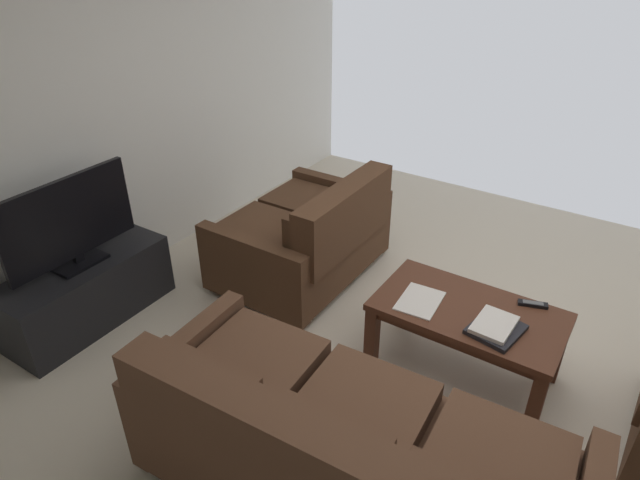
{
  "coord_description": "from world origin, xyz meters",
  "views": [
    {
      "loc": [
        -0.58,
        2.38,
        2.31
      ],
      "look_at": [
        0.72,
        0.41,
        0.93
      ],
      "focal_mm": 30.35,
      "sensor_mm": 36.0,
      "label": 1
    }
  ],
  "objects_px": {
    "tv_remote": "(533,304)",
    "flat_tv": "(69,222)",
    "tv_stand": "(87,292)",
    "sofa_main": "(344,456)",
    "loveseat_near": "(308,236)",
    "loose_magazine": "(420,301)",
    "coffee_table": "(468,320)",
    "book_stack": "(495,327)"
  },
  "relations": [
    {
      "from": "loveseat_near",
      "to": "tv_remote",
      "type": "distance_m",
      "value": 1.63
    },
    {
      "from": "tv_stand",
      "to": "flat_tv",
      "type": "height_order",
      "value": "flat_tv"
    },
    {
      "from": "book_stack",
      "to": "tv_remote",
      "type": "distance_m",
      "value": 0.35
    },
    {
      "from": "loveseat_near",
      "to": "book_stack",
      "type": "xyz_separation_m",
      "value": [
        -1.52,
        0.46,
        0.15
      ]
    },
    {
      "from": "loose_magazine",
      "to": "book_stack",
      "type": "bearing_deg",
      "value": -6.92
    },
    {
      "from": "coffee_table",
      "to": "tv_remote",
      "type": "bearing_deg",
      "value": -141.54
    },
    {
      "from": "book_stack",
      "to": "tv_remote",
      "type": "relative_size",
      "value": 1.87
    },
    {
      "from": "coffee_table",
      "to": "book_stack",
      "type": "xyz_separation_m",
      "value": [
        -0.18,
        0.11,
        0.1
      ]
    },
    {
      "from": "loveseat_near",
      "to": "loose_magazine",
      "type": "distance_m",
      "value": 1.17
    },
    {
      "from": "sofa_main",
      "to": "tv_remote",
      "type": "distance_m",
      "value": 1.42
    },
    {
      "from": "tv_stand",
      "to": "flat_tv",
      "type": "relative_size",
      "value": 1.24
    },
    {
      "from": "sofa_main",
      "to": "book_stack",
      "type": "xyz_separation_m",
      "value": [
        -0.3,
        -1.02,
        0.13
      ]
    },
    {
      "from": "flat_tv",
      "to": "loose_magazine",
      "type": "xyz_separation_m",
      "value": [
        -2.0,
        -0.79,
        -0.27
      ]
    },
    {
      "from": "book_stack",
      "to": "loose_magazine",
      "type": "relative_size",
      "value": 1.06
    },
    {
      "from": "flat_tv",
      "to": "tv_remote",
      "type": "relative_size",
      "value": 5.36
    },
    {
      "from": "loose_magazine",
      "to": "tv_stand",
      "type": "bearing_deg",
      "value": -162.66
    },
    {
      "from": "tv_remote",
      "to": "sofa_main",
      "type": "bearing_deg",
      "value": 73.19
    },
    {
      "from": "sofa_main",
      "to": "tv_stand",
      "type": "relative_size",
      "value": 1.81
    },
    {
      "from": "coffee_table",
      "to": "tv_remote",
      "type": "height_order",
      "value": "tv_remote"
    },
    {
      "from": "coffee_table",
      "to": "tv_remote",
      "type": "xyz_separation_m",
      "value": [
        -0.28,
        -0.23,
        0.08
      ]
    },
    {
      "from": "coffee_table",
      "to": "book_stack",
      "type": "distance_m",
      "value": 0.23
    },
    {
      "from": "book_stack",
      "to": "flat_tv",
      "type": "bearing_deg",
      "value": 17.68
    },
    {
      "from": "tv_stand",
      "to": "flat_tv",
      "type": "bearing_deg",
      "value": -116.44
    },
    {
      "from": "tv_remote",
      "to": "loose_magazine",
      "type": "bearing_deg",
      "value": 29.84
    },
    {
      "from": "tv_stand",
      "to": "tv_remote",
      "type": "xyz_separation_m",
      "value": [
        -2.54,
        -1.11,
        0.26
      ]
    },
    {
      "from": "coffee_table",
      "to": "flat_tv",
      "type": "height_order",
      "value": "flat_tv"
    },
    {
      "from": "tv_remote",
      "to": "flat_tv",
      "type": "bearing_deg",
      "value": 23.54
    },
    {
      "from": "sofa_main",
      "to": "loveseat_near",
      "type": "height_order",
      "value": "sofa_main"
    },
    {
      "from": "tv_stand",
      "to": "tv_remote",
      "type": "relative_size",
      "value": 6.66
    },
    {
      "from": "book_stack",
      "to": "coffee_table",
      "type": "bearing_deg",
      "value": -31.06
    },
    {
      "from": "coffee_table",
      "to": "book_stack",
      "type": "bearing_deg",
      "value": 148.94
    },
    {
      "from": "book_stack",
      "to": "loose_magazine",
      "type": "height_order",
      "value": "book_stack"
    },
    {
      "from": "loveseat_near",
      "to": "flat_tv",
      "type": "xyz_separation_m",
      "value": [
        0.92,
        1.24,
        0.4
      ]
    },
    {
      "from": "sofa_main",
      "to": "tv_stand",
      "type": "bearing_deg",
      "value": -6.63
    },
    {
      "from": "coffee_table",
      "to": "flat_tv",
      "type": "distance_m",
      "value": 2.45
    },
    {
      "from": "loveseat_near",
      "to": "tv_stand",
      "type": "xyz_separation_m",
      "value": [
        0.92,
        1.24,
        -0.12
      ]
    },
    {
      "from": "tv_stand",
      "to": "loose_magazine",
      "type": "relative_size",
      "value": 3.76
    },
    {
      "from": "flat_tv",
      "to": "book_stack",
      "type": "xyz_separation_m",
      "value": [
        -2.43,
        -0.78,
        -0.25
      ]
    },
    {
      "from": "coffee_table",
      "to": "tv_stand",
      "type": "bearing_deg",
      "value": 21.35
    },
    {
      "from": "loveseat_near",
      "to": "flat_tv",
      "type": "distance_m",
      "value": 1.59
    },
    {
      "from": "loveseat_near",
      "to": "book_stack",
      "type": "bearing_deg",
      "value": 163.06
    },
    {
      "from": "book_stack",
      "to": "loose_magazine",
      "type": "bearing_deg",
      "value": -2.53
    }
  ]
}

